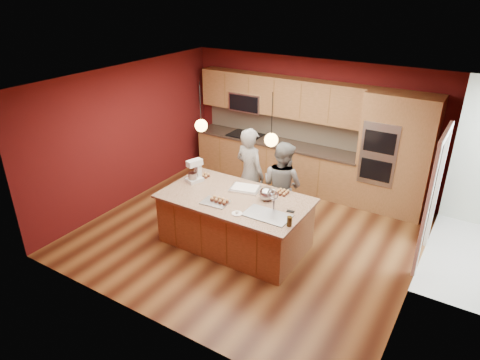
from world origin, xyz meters
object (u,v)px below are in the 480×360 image
Objects in this scene: island at (236,221)px; person_left at (250,174)px; person_right at (282,186)px; stand_mixer at (195,172)px; mixing_bowl at (267,194)px.

person_left reaches higher than island.
person_right is 1.55m from stand_mixer.
stand_mixer is 1.57× the size of mixing_bowl.
stand_mixer is (-0.94, 0.16, 0.61)m from island.
island is 1.49× the size of person_right.
island is at bearing 8.77° from stand_mixer.
person_left is 1.08× the size of person_right.
person_left is 6.95× the size of mixing_bowl.
stand_mixer is at bearing -178.06° from mixing_bowl.
island is at bearing -156.21° from mixing_bowl.
person_left is at bearing 106.80° from island.
person_left is 1.04m from stand_mixer.
person_left reaches higher than person_right.
person_right is 4.10× the size of stand_mixer.
island is 9.58× the size of mixing_bowl.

